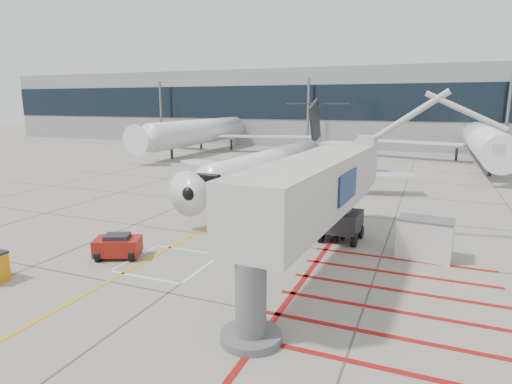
% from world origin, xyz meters
% --- Properties ---
extents(ground_plane, '(260.00, 260.00, 0.00)m').
position_xyz_m(ground_plane, '(0.00, 0.00, 0.00)').
color(ground_plane, gray).
rests_on(ground_plane, ground).
extents(regional_jet, '(26.22, 32.39, 8.20)m').
position_xyz_m(regional_jet, '(-3.21, 15.17, 4.10)').
color(regional_jet, white).
rests_on(regional_jet, ground_plane).
extents(jet_bridge, '(9.76, 18.93, 7.39)m').
position_xyz_m(jet_bridge, '(5.12, 0.22, 3.69)').
color(jet_bridge, beige).
rests_on(jet_bridge, ground_plane).
extents(pushback_tug, '(2.70, 2.26, 1.35)m').
position_xyz_m(pushback_tug, '(-4.86, -1.34, 0.67)').
color(pushback_tug, maroon).
rests_on(pushback_tug, ground_plane).
extents(baggage_cart, '(2.16, 1.63, 1.22)m').
position_xyz_m(baggage_cart, '(4.69, 5.97, 0.61)').
color(baggage_cart, '#5D5D62').
rests_on(baggage_cart, ground_plane).
extents(ground_power_unit, '(2.83, 1.82, 2.13)m').
position_xyz_m(ground_power_unit, '(10.06, 4.76, 1.07)').
color(ground_power_unit, silver).
rests_on(ground_power_unit, ground_plane).
extents(cone_nose, '(0.35, 0.35, 0.48)m').
position_xyz_m(cone_nose, '(-1.02, 5.01, 0.24)').
color(cone_nose, '#FF660D').
rests_on(cone_nose, ground_plane).
extents(cone_side, '(0.36, 0.36, 0.50)m').
position_xyz_m(cone_side, '(-0.92, 5.51, 0.25)').
color(cone_side, '#E3590B').
rests_on(cone_side, ground_plane).
extents(terminal_building, '(180.00, 28.00, 14.00)m').
position_xyz_m(terminal_building, '(10.00, 70.00, 7.00)').
color(terminal_building, gray).
rests_on(terminal_building, ground_plane).
extents(terminal_glass_band, '(180.00, 0.10, 6.00)m').
position_xyz_m(terminal_glass_band, '(10.00, 55.95, 8.00)').
color(terminal_glass_band, black).
rests_on(terminal_glass_band, ground_plane).
extents(bg_aircraft_b, '(35.51, 39.45, 11.84)m').
position_xyz_m(bg_aircraft_b, '(-24.75, 46.00, 5.92)').
color(bg_aircraft_b, silver).
rests_on(bg_aircraft_b, ground_plane).
extents(bg_aircraft_c, '(33.95, 37.72, 11.32)m').
position_xyz_m(bg_aircraft_c, '(16.22, 46.00, 5.66)').
color(bg_aircraft_c, silver).
rests_on(bg_aircraft_c, ground_plane).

